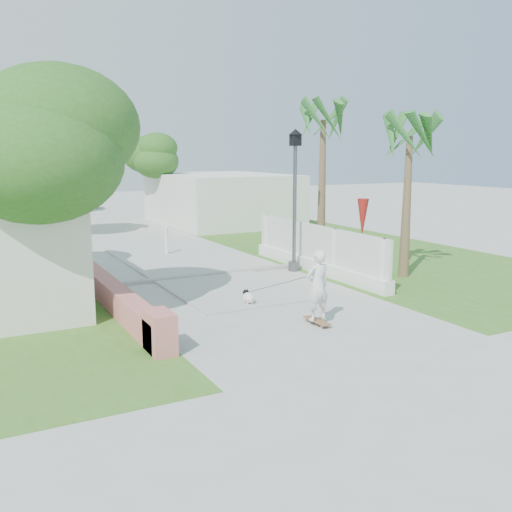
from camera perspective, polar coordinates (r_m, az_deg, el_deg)
ground at (r=12.28m, az=5.68°, el=-7.42°), size 90.00×90.00×0.00m
path_strip at (r=30.66m, az=-15.35°, el=3.03°), size 3.20×36.00×0.06m
curb at (r=17.41m, az=-5.23°, el=-1.92°), size 6.50×0.25×0.10m
grass_right at (r=22.59m, az=9.37°, el=0.70°), size 8.00×20.00×0.01m
pink_wall at (r=14.08m, az=-13.88°, el=-4.03°), size 0.45×8.20×0.80m
lattice_fence at (r=18.03m, az=6.00°, el=0.09°), size 0.35×7.00×1.50m
building_right at (r=30.51m, az=-3.52°, el=5.75°), size 6.00×8.00×2.60m
street_lamp at (r=17.94m, az=3.90°, el=6.14°), size 0.44×0.44×4.44m
bollard at (r=21.07m, az=-8.94°, el=1.62°), size 0.14×0.14×1.09m
patio_umbrella at (r=18.28m, az=10.61°, el=3.73°), size 0.36×0.36×2.30m
tree_left_near at (r=12.87m, az=-19.11°, el=10.17°), size 3.60×3.60×5.28m
tree_path_left at (r=25.95m, az=-20.31°, el=9.90°), size 3.40×3.40×5.23m
tree_path_right at (r=31.26m, az=-9.81°, el=9.76°), size 3.00×3.00×4.79m
tree_path_far at (r=35.91m, az=-22.16°, el=9.73°), size 3.20×3.20×5.17m
palm_far at (r=19.67m, az=6.73°, el=12.46°), size 1.80×1.80×5.30m
palm_near at (r=17.56m, az=15.10°, el=10.71°), size 1.80×1.80×4.70m
skateboarder at (r=13.01m, az=3.16°, el=-2.96°), size 0.91×2.72×1.66m
dog at (r=14.13m, az=-0.80°, el=-4.12°), size 0.30×0.55×0.38m
parked_car at (r=40.22m, az=-18.30°, el=5.46°), size 4.22×2.49×1.35m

